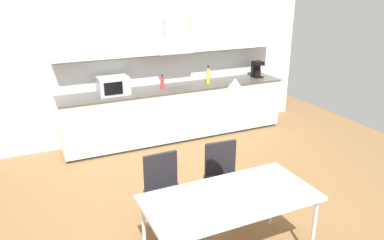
# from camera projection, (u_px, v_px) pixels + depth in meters

# --- Properties ---
(ground_plane) EXTENTS (8.56, 8.15, 0.02)m
(ground_plane) POSITION_uv_depth(u_px,v_px,m) (195.00, 220.00, 4.36)
(ground_plane) COLOR brown
(wall_back) EXTENTS (6.85, 0.10, 2.66)m
(wall_back) POSITION_uv_depth(u_px,v_px,m) (125.00, 63.00, 6.26)
(wall_back) COLOR silver
(wall_back) RESTS_ON ground_plane
(kitchen_counter) EXTENTS (3.93, 0.67, 0.92)m
(kitchen_counter) POSITION_uv_depth(u_px,v_px,m) (176.00, 112.00, 6.54)
(kitchen_counter) COLOR #333333
(kitchen_counter) RESTS_ON ground_plane
(backsplash_tile) EXTENTS (3.91, 0.02, 0.49)m
(backsplash_tile) POSITION_uv_depth(u_px,v_px,m) (169.00, 69.00, 6.57)
(backsplash_tile) COLOR silver
(backsplash_tile) RESTS_ON kitchen_counter
(upper_wall_cabinets) EXTENTS (3.91, 0.40, 0.58)m
(upper_wall_cabinets) POSITION_uv_depth(u_px,v_px,m) (172.00, 35.00, 6.23)
(upper_wall_cabinets) COLOR silver
(microwave) EXTENTS (0.48, 0.35, 0.28)m
(microwave) POSITION_uv_depth(u_px,v_px,m) (113.00, 86.00, 5.91)
(microwave) COLOR #ADADB2
(microwave) RESTS_ON kitchen_counter
(coffee_maker) EXTENTS (0.18, 0.19, 0.30)m
(coffee_maker) POSITION_uv_depth(u_px,v_px,m) (257.00, 69.00, 7.01)
(coffee_maker) COLOR black
(coffee_maker) RESTS_ON kitchen_counter
(bottle_red) EXTENTS (0.06, 0.06, 0.24)m
(bottle_red) POSITION_uv_depth(u_px,v_px,m) (162.00, 83.00, 6.23)
(bottle_red) COLOR red
(bottle_red) RESTS_ON kitchen_counter
(bottle_yellow) EXTENTS (0.06, 0.06, 0.32)m
(bottle_yellow) POSITION_uv_depth(u_px,v_px,m) (208.00, 76.00, 6.58)
(bottle_yellow) COLOR yellow
(bottle_yellow) RESTS_ON kitchen_counter
(dining_table) EXTENTS (1.61, 0.78, 0.74)m
(dining_table) POSITION_uv_depth(u_px,v_px,m) (230.00, 200.00, 3.46)
(dining_table) COLOR white
(dining_table) RESTS_ON ground_plane
(chair_far_right) EXTENTS (0.43, 0.43, 0.87)m
(chair_far_right) POSITION_uv_depth(u_px,v_px,m) (224.00, 172.00, 4.32)
(chair_far_right) COLOR black
(chair_far_right) RESTS_ON ground_plane
(chair_far_left) EXTENTS (0.41, 0.41, 0.87)m
(chair_far_left) POSITION_uv_depth(u_px,v_px,m) (164.00, 186.00, 4.03)
(chair_far_left) COLOR black
(chair_far_left) RESTS_ON ground_plane
(pendant_lamp) EXTENTS (0.32, 0.32, 0.22)m
(pendant_lamp) POSITION_uv_depth(u_px,v_px,m) (235.00, 91.00, 3.10)
(pendant_lamp) COLOR silver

